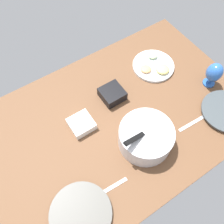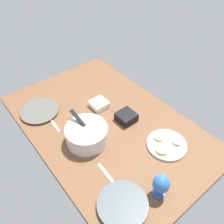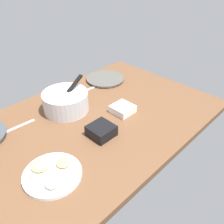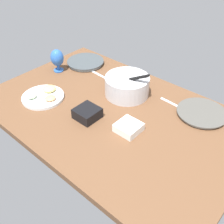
# 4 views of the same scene
# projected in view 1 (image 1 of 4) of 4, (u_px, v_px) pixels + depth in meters

# --- Properties ---
(ground_plane) EXTENTS (1.60, 1.04, 0.04)m
(ground_plane) POSITION_uv_depth(u_px,v_px,m) (116.00, 121.00, 1.44)
(ground_plane) COLOR brown
(dinner_plate_right) EXTENTS (0.30, 0.30, 0.02)m
(dinner_plate_right) POSITION_uv_depth(u_px,v_px,m) (81.00, 214.00, 1.16)
(dinner_plate_right) COLOR silver
(dinner_plate_right) RESTS_ON ground_plane
(mixing_bowl) EXTENTS (0.30, 0.29, 0.20)m
(mixing_bowl) POSITION_uv_depth(u_px,v_px,m) (146.00, 137.00, 1.29)
(mixing_bowl) COLOR silver
(mixing_bowl) RESTS_ON ground_plane
(fruit_platter) EXTENTS (0.27, 0.27, 0.05)m
(fruit_platter) POSITION_uv_depth(u_px,v_px,m) (154.00, 66.00, 1.61)
(fruit_platter) COLOR silver
(fruit_platter) RESTS_ON ground_plane
(hurricane_glass_blue) EXTENTS (0.10, 0.10, 0.17)m
(hurricane_glass_blue) POSITION_uv_depth(u_px,v_px,m) (214.00, 73.00, 1.47)
(hurricane_glass_blue) COLOR #2C5EB4
(hurricane_glass_blue) RESTS_ON ground_plane
(square_bowl_white) EXTENTS (0.13, 0.13, 0.05)m
(square_bowl_white) POSITION_uv_depth(u_px,v_px,m) (81.00, 124.00, 1.38)
(square_bowl_white) COLOR white
(square_bowl_white) RESTS_ON ground_plane
(square_bowl_black) EXTENTS (0.13, 0.13, 0.06)m
(square_bowl_black) POSITION_uv_depth(u_px,v_px,m) (112.00, 94.00, 1.47)
(square_bowl_black) COLOR black
(square_bowl_black) RESTS_ON ground_plane
(fork_by_left_plate) EXTENTS (0.18, 0.03, 0.01)m
(fork_by_left_plate) POSITION_uv_depth(u_px,v_px,m) (192.00, 123.00, 1.41)
(fork_by_left_plate) COLOR silver
(fork_by_left_plate) RESTS_ON ground_plane
(fork_by_right_plate) EXTENTS (0.18, 0.03, 0.01)m
(fork_by_right_plate) POSITION_uv_depth(u_px,v_px,m) (111.00, 188.00, 1.23)
(fork_by_right_plate) COLOR silver
(fork_by_right_plate) RESTS_ON ground_plane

